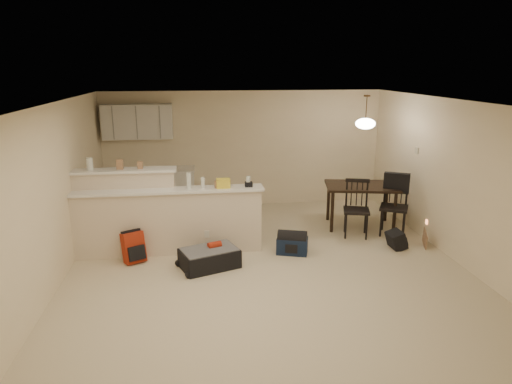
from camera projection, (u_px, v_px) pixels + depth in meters
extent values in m
plane|color=beige|center=(268.00, 271.00, 6.90)|extent=(7.00, 7.00, 0.00)
plane|color=white|center=(270.00, 103.00, 6.24)|extent=(7.00, 7.00, 0.00)
cube|color=#F6E3BE|center=(244.00, 149.00, 9.91)|extent=(6.00, 0.02, 2.50)
cube|color=#F6E3BE|center=(346.00, 320.00, 3.22)|extent=(6.00, 0.02, 2.50)
cube|color=#F6E3BE|center=(51.00, 199.00, 6.20)|extent=(0.02, 7.00, 2.50)
cube|color=#F6E3BE|center=(464.00, 184.00, 6.94)|extent=(0.02, 7.00, 2.50)
cube|color=beige|center=(169.00, 223.00, 7.43)|extent=(3.00, 0.28, 1.05)
cube|color=white|center=(168.00, 190.00, 7.29)|extent=(3.08, 0.38, 0.04)
cube|color=beige|center=(127.00, 212.00, 7.52)|extent=(1.60, 0.24, 1.35)
cube|color=white|center=(123.00, 170.00, 7.33)|extent=(1.68, 0.34, 0.04)
cube|color=white|center=(138.00, 122.00, 9.30)|extent=(1.40, 0.34, 0.70)
cube|color=white|center=(151.00, 191.00, 9.58)|extent=(1.80, 0.60, 0.90)
cube|color=beige|center=(417.00, 150.00, 8.35)|extent=(0.02, 0.12, 0.12)
cylinder|color=silver|center=(90.00, 164.00, 7.24)|extent=(0.10, 0.10, 0.20)
cube|color=#A07552|center=(120.00, 164.00, 7.30)|extent=(0.10, 0.07, 0.16)
cube|color=#A07552|center=(140.00, 165.00, 7.35)|extent=(0.08, 0.06, 0.12)
cylinder|color=silver|center=(189.00, 181.00, 7.29)|extent=(0.07, 0.07, 0.26)
cylinder|color=silver|center=(203.00, 183.00, 7.33)|extent=(0.06, 0.06, 0.18)
cube|color=#A07552|center=(223.00, 183.00, 7.38)|extent=(0.22, 0.18, 0.14)
cube|color=#A07552|center=(249.00, 184.00, 7.44)|extent=(0.12, 0.10, 0.08)
cylinder|color=silver|center=(248.00, 181.00, 7.42)|extent=(0.07, 0.07, 0.18)
cube|color=#A07552|center=(218.00, 184.00, 7.37)|extent=(0.10, 0.10, 0.11)
cube|color=black|center=(361.00, 186.00, 8.62)|extent=(1.45, 1.10, 0.04)
cylinder|color=black|center=(332.00, 212.00, 8.42)|extent=(0.06, 0.06, 0.78)
cylinder|color=black|center=(395.00, 213.00, 8.36)|extent=(0.06, 0.06, 0.78)
cylinder|color=black|center=(328.00, 201.00, 9.10)|extent=(0.06, 0.06, 0.78)
cylinder|color=black|center=(386.00, 202.00, 9.04)|extent=(0.06, 0.06, 0.78)
cylinder|color=brown|center=(366.00, 109.00, 8.24)|extent=(0.02, 0.02, 0.50)
cylinder|color=brown|center=(367.00, 96.00, 8.18)|extent=(0.12, 0.12, 0.03)
ellipsoid|color=white|center=(365.00, 124.00, 8.31)|extent=(0.36, 0.36, 0.20)
cube|color=black|center=(209.00, 258.00, 7.00)|extent=(0.98, 0.81, 0.28)
cube|color=#AC2913|center=(134.00, 247.00, 7.16)|extent=(0.38, 0.33, 0.48)
cube|color=#121F3A|center=(292.00, 246.00, 7.51)|extent=(0.56, 0.41, 0.27)
cube|color=black|center=(396.00, 240.00, 7.73)|extent=(0.24, 0.33, 0.29)
cube|color=#A07552|center=(425.00, 239.00, 7.79)|extent=(0.13, 0.35, 0.28)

